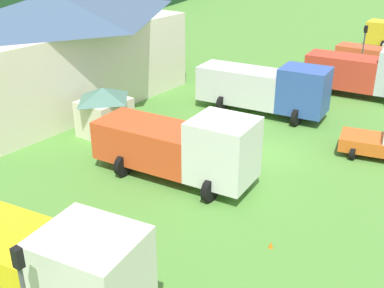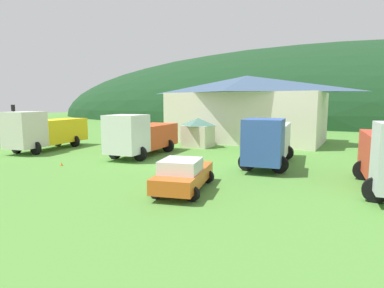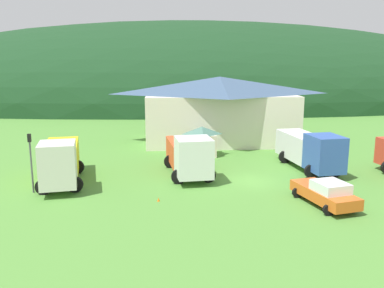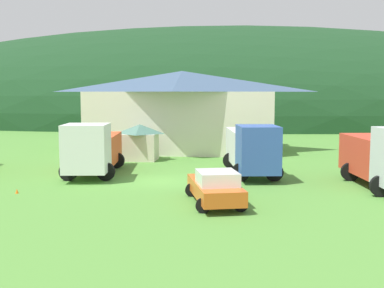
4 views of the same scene
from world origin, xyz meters
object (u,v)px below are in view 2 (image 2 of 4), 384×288
at_px(box_truck_blue, 268,140).
at_px(traffic_cone_near_pickup, 62,166).
at_px(depot_building, 246,108).
at_px(heavy_rig_white, 141,135).
at_px(flatbed_truck_yellow, 45,130).
at_px(play_shed_cream, 198,132).
at_px(service_pickup_orange, 183,174).
at_px(traffic_light_west, 14,123).

xyz_separation_m(box_truck_blue, traffic_cone_near_pickup, (-12.46, -7.02, -1.77)).
relative_size(depot_building, heavy_rig_white, 2.13).
bearing_deg(heavy_rig_white, flatbed_truck_yellow, -87.00).
relative_size(depot_building, traffic_cone_near_pickup, 34.44).
distance_m(flatbed_truck_yellow, heavy_rig_white, 9.67).
distance_m(depot_building, play_shed_cream, 7.62).
distance_m(heavy_rig_white, traffic_cone_near_pickup, 6.61).
bearing_deg(service_pickup_orange, box_truck_blue, 153.17).
distance_m(box_truck_blue, service_pickup_orange, 8.73).
distance_m(depot_building, traffic_light_west, 23.06).
height_order(heavy_rig_white, traffic_cone_near_pickup, heavy_rig_white).
distance_m(heavy_rig_white, traffic_light_west, 11.60).
bearing_deg(flatbed_truck_yellow, heavy_rig_white, 89.64).
distance_m(traffic_light_west, traffic_cone_near_pickup, 9.36).
bearing_deg(traffic_light_west, service_pickup_orange, -11.28).
xyz_separation_m(heavy_rig_white, box_truck_blue, (10.13, 1.09, 0.04)).
bearing_deg(heavy_rig_white, play_shed_cream, 160.01).
distance_m(depot_building, traffic_cone_near_pickup, 21.06).
bearing_deg(depot_building, box_truck_blue, -64.91).
bearing_deg(traffic_light_west, traffic_cone_near_pickup, -15.38).
xyz_separation_m(traffic_light_west, traffic_cone_near_pickup, (8.68, -2.39, -2.54)).
bearing_deg(traffic_cone_near_pickup, flatbed_truck_yellow, 149.04).
bearing_deg(play_shed_cream, box_truck_blue, -34.59).
relative_size(play_shed_cream, service_pickup_orange, 0.53).
height_order(box_truck_blue, service_pickup_orange, box_truck_blue).
relative_size(play_shed_cream, traffic_cone_near_pickup, 5.61).
bearing_deg(heavy_rig_white, depot_building, 156.39).
xyz_separation_m(play_shed_cream, traffic_light_west, (-12.67, -10.48, 1.08)).
bearing_deg(heavy_rig_white, box_truck_blue, 89.56).
height_order(flatbed_truck_yellow, service_pickup_orange, flatbed_truck_yellow).
xyz_separation_m(play_shed_cream, box_truck_blue, (8.48, -5.85, 0.32)).
xyz_separation_m(box_truck_blue, service_pickup_orange, (-1.95, -8.46, -0.95)).
height_order(traffic_light_west, traffic_cone_near_pickup, traffic_light_west).
bearing_deg(box_truck_blue, traffic_light_west, -85.12).
height_order(play_shed_cream, heavy_rig_white, heavy_rig_white).
height_order(depot_building, box_truck_blue, depot_building).
xyz_separation_m(heavy_rig_white, traffic_cone_near_pickup, (-2.33, -5.93, -1.73)).
distance_m(service_pickup_orange, traffic_cone_near_pickup, 10.65).
distance_m(play_shed_cream, traffic_cone_near_pickup, 13.55).
height_order(flatbed_truck_yellow, box_truck_blue, flatbed_truck_yellow).
distance_m(box_truck_blue, traffic_cone_near_pickup, 14.41).
distance_m(heavy_rig_white, box_truck_blue, 10.19).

